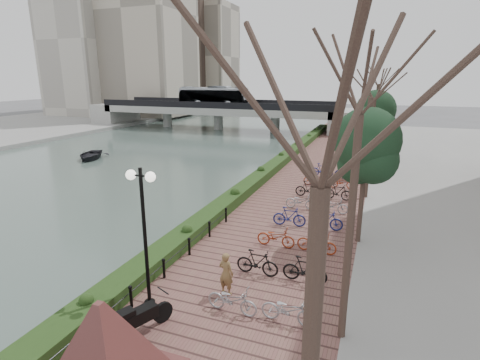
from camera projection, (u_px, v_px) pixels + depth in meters
The scene contains 14 objects.
ground at pixel (78, 329), 12.01m from camera, with size 220.00×220.00×0.00m, color #59595B.
river_water at pixel (142, 153), 39.66m from camera, with size 30.00×130.00×0.02m, color #4D615C.
promenade at pixel (307, 188), 26.35m from camera, with size 8.00×75.00×0.50m, color brown.
hedge at pixel (270, 169), 29.62m from camera, with size 1.10×56.00×0.60m, color #1C3312.
chain_fence at pixel (149, 282), 13.11m from camera, with size 0.10×14.10×0.70m.
granite_monument at pixel (103, 347), 8.72m from camera, with size 4.59×4.59×2.39m.
lamppost at pixel (143, 208), 11.58m from camera, with size 1.02×0.32×4.67m.
motorcycle at pixel (142, 316), 10.92m from camera, with size 0.56×1.78×1.11m, color black, non-canonical shape.
pedestrian at pixel (226, 273), 12.87m from camera, with size 0.57×0.37×1.55m, color brown.
bicycle_parking at pixel (312, 211), 19.68m from camera, with size 2.40×19.89×1.00m.
street_trees at pixel (368, 158), 19.73m from camera, with size 3.20×37.12×6.80m.
bridge at pixel (217, 107), 56.85m from camera, with size 36.00×10.77×6.50m.
boat at pixel (90, 155), 36.63m from camera, with size 2.88×4.04×0.84m, color black.
far_buildings at pixel (144, 37), 81.37m from camera, with size 35.00×38.00×38.00m.
Camera 1 is at (8.53, -7.79, 7.80)m, focal length 28.00 mm.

